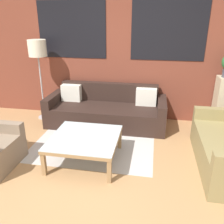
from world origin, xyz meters
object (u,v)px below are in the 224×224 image
couch_dark (106,111)px  coffee_table (85,140)px  drawer_cabinet (224,103)px  floor_lamp (38,52)px

couch_dark → coffee_table: 1.38m
drawer_cabinet → floor_lamp: bearing=-177.8°
couch_dark → coffee_table: size_ratio=2.36×
couch_dark → floor_lamp: bearing=176.6°
floor_lamp → drawer_cabinet: floor_lamp is taller
coffee_table → drawer_cabinet: drawer_cabinet is taller
drawer_cabinet → coffee_table: bearing=-145.0°
floor_lamp → drawer_cabinet: (3.63, 0.14, -0.90)m
couch_dark → floor_lamp: (-1.39, 0.08, 1.12)m
couch_dark → drawer_cabinet: bearing=5.7°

